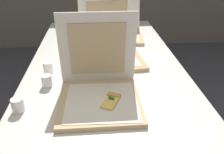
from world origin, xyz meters
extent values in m
cube|color=beige|center=(0.00, 0.59, 0.73)|extent=(0.92, 2.14, 0.03)
cylinder|color=#38383D|center=(-0.39, 1.59, 0.36)|extent=(0.04, 0.04, 0.72)
cylinder|color=#38383D|center=(0.39, 1.59, 0.36)|extent=(0.04, 0.04, 0.72)
cube|color=tan|center=(-0.05, 0.28, 0.76)|extent=(0.37, 0.37, 0.02)
cube|color=silver|center=(-0.04, 0.27, 0.77)|extent=(0.32, 0.32, 0.00)
cube|color=silver|center=(-0.05, 0.44, 0.95)|extent=(0.37, 0.05, 0.37)
cube|color=tan|center=(-0.05, 0.44, 0.95)|extent=(0.26, 0.03, 0.26)
cube|color=#EAC156|center=(0.00, 0.25, 0.78)|extent=(0.10, 0.12, 0.01)
cube|color=tan|center=(0.02, 0.30, 0.78)|extent=(0.06, 0.05, 0.02)
sphere|color=#2D6628|center=(0.00, 0.27, 0.79)|extent=(0.02, 0.02, 0.02)
sphere|color=#2D6628|center=(0.01, 0.27, 0.79)|extent=(0.02, 0.02, 0.02)
cube|color=tan|center=(0.05, 0.75, 0.76)|extent=(0.41, 0.41, 0.02)
cube|color=silver|center=(0.04, 0.75, 0.77)|extent=(0.34, 0.34, 0.00)
cube|color=silver|center=(0.03, 0.93, 0.95)|extent=(0.37, 0.06, 0.37)
cube|color=tan|center=(0.03, 0.92, 0.95)|extent=(0.26, 0.04, 0.26)
cylinder|color=white|center=(0.07, 0.78, 0.80)|extent=(0.03, 0.03, 0.00)
cylinder|color=white|center=(0.08, 0.78, 0.79)|extent=(0.01, 0.00, 0.03)
cylinder|color=white|center=(0.07, 0.79, 0.79)|extent=(0.01, 0.00, 0.03)
cylinder|color=white|center=(0.07, 0.77, 0.79)|extent=(0.01, 0.00, 0.03)
cube|color=tan|center=(0.13, 1.19, 0.76)|extent=(0.39, 0.39, 0.02)
cube|color=silver|center=(0.12, 1.19, 0.77)|extent=(0.30, 0.30, 0.00)
cube|color=silver|center=(0.14, 1.43, 0.94)|extent=(0.37, 0.16, 0.35)
cube|color=tan|center=(0.14, 1.43, 0.94)|extent=(0.27, 0.11, 0.25)
cylinder|color=white|center=(-0.26, 0.89, 0.78)|extent=(0.05, 0.05, 0.06)
cylinder|color=white|center=(-0.40, 0.26, 0.78)|extent=(0.05, 0.05, 0.06)
cylinder|color=white|center=(-0.31, 0.47, 0.78)|extent=(0.05, 0.05, 0.06)
cylinder|color=white|center=(-0.33, 0.62, 0.78)|extent=(0.05, 0.05, 0.06)
camera|label=1|loc=(-0.06, -0.63, 1.38)|focal=38.62mm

